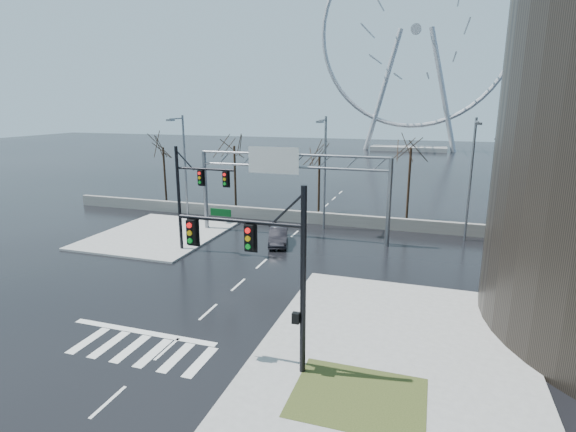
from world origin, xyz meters
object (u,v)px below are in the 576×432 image
at_px(signal_mast_far, 191,190).
at_px(sign_gantry, 287,177).
at_px(car, 278,236).
at_px(ferris_wheel, 416,38).
at_px(signal_mast_near, 270,261).

distance_m(signal_mast_far, sign_gantry, 8.14).
xyz_separation_m(signal_mast_far, car, (5.50, 3.77, -4.15)).
height_order(sign_gantry, ferris_wheel, ferris_wheel).
height_order(signal_mast_near, car, signal_mast_near).
distance_m(signal_mast_near, sign_gantry, 19.79).
bearing_deg(signal_mast_near, signal_mast_far, 130.26).
height_order(signal_mast_near, signal_mast_far, same).
height_order(sign_gantry, car, sign_gantry).
bearing_deg(car, signal_mast_near, -88.24).
bearing_deg(signal_mast_far, car, 34.43).
relative_size(signal_mast_far, car, 1.94).
relative_size(signal_mast_near, car, 1.94).
xyz_separation_m(signal_mast_far, sign_gantry, (5.49, 6.00, 0.35)).
bearing_deg(signal_mast_near, car, 108.18).
height_order(signal_mast_far, sign_gantry, signal_mast_far).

